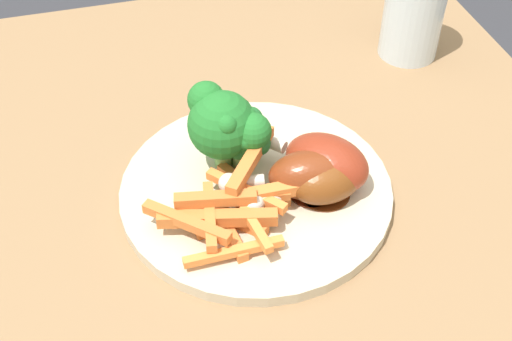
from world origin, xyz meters
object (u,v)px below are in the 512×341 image
Objects in this scene: chicken_drumstick_near at (308,175)px; water_glass at (415,6)px; dinner_plate at (256,191)px; chicken_drumstick_far at (321,179)px; carrot_fries_pile at (234,205)px; chicken_drumstick_extra at (323,162)px; broccoli_floret_middle at (227,124)px; broccoli_floret_front at (244,136)px; broccoli_floret_back at (245,136)px.

water_glass is at bearing -43.93° from chicken_drumstick_near.
chicken_drumstick_far reaches higher than dinner_plate.
chicken_drumstick_far is (0.01, -0.08, 0.00)m from carrot_fries_pile.
chicken_drumstick_far is 0.02m from chicken_drumstick_extra.
chicken_drumstick_far is at bearing -131.53° from broccoli_floret_middle.
broccoli_floret_middle is at bearing 68.45° from broccoli_floret_front.
chicken_drumstick_near reaches higher than carrot_fries_pile.
dinner_plate is at bearing 63.49° from chicken_drumstick_far.
chicken_drumstick_far is 0.99× the size of chicken_drumstick_extra.
chicken_drumstick_extra is 0.26m from water_glass.
chicken_drumstick_near is at bearing 123.33° from chicken_drumstick_extra.
water_glass is at bearing -50.99° from carrot_fries_pile.
chicken_drumstick_extra is (0.02, -0.01, 0.00)m from chicken_drumstick_far.
chicken_drumstick_extra is (-0.04, -0.08, -0.03)m from broccoli_floret_middle.
chicken_drumstick_extra is at bearing -121.45° from broccoli_floret_back.
chicken_drumstick_near is 0.28m from water_glass.
water_glass is (0.21, -0.26, 0.03)m from carrot_fries_pile.
chicken_drumstick_extra reaches higher than chicken_drumstick_far.
dinner_plate is 0.07m from broccoli_floret_middle.
broccoli_floret_middle is 0.10m from chicken_drumstick_far.
dinner_plate is 2.09× the size of chicken_drumstick_extra.
broccoli_floret_front is 0.72× the size of broccoli_floret_middle.
chicken_drumstick_near is (0.01, -0.07, 0.00)m from carrot_fries_pile.
broccoli_floret_middle reaches higher than chicken_drumstick_far.
chicken_drumstick_far is 0.28m from water_glass.
broccoli_floret_front is 1.00× the size of broccoli_floret_back.
chicken_drumstick_extra is at bearing -22.27° from chicken_drumstick_far.
broccoli_floret_front is at bearing -22.50° from carrot_fries_pile.
carrot_fries_pile is at bearing 95.44° from chicken_drumstick_far.
broccoli_floret_back is at bearing 41.32° from chicken_drumstick_near.
broccoli_floret_back is 0.47× the size of water_glass.
broccoli_floret_back is at bearing 3.68° from dinner_plate.
chicken_drumstick_near is at bearing -138.39° from broccoli_floret_front.
broccoli_floret_back is 0.08m from chicken_drumstick_far.
chicken_drumstick_near is 1.02× the size of water_glass.
carrot_fries_pile is at bearing 156.81° from broccoli_floret_back.
water_glass reaches higher than dinner_plate.
chicken_drumstick_far is at bearing 157.73° from chicken_drumstick_extra.
carrot_fries_pile is (-0.07, 0.01, -0.03)m from broccoli_floret_middle.
dinner_plate is at bearing -154.07° from broccoli_floret_middle.
water_glass is (0.18, -0.23, 0.06)m from dinner_plate.
chicken_drumstick_near is at bearing -78.97° from carrot_fries_pile.
chicken_drumstick_far is at bearing -135.67° from broccoli_floret_back.
broccoli_floret_middle is at bearing 46.64° from chicken_drumstick_near.
broccoli_floret_front is 0.28m from water_glass.
chicken_drumstick_extra reaches higher than dinner_plate.
broccoli_floret_front is at bearing 41.61° from chicken_drumstick_near.
carrot_fries_pile is at bearing 139.42° from dinner_plate.
chicken_drumstick_extra reaches higher than chicken_drumstick_near.
broccoli_floret_front reaches higher than chicken_drumstick_extra.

